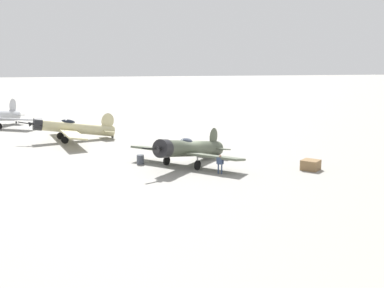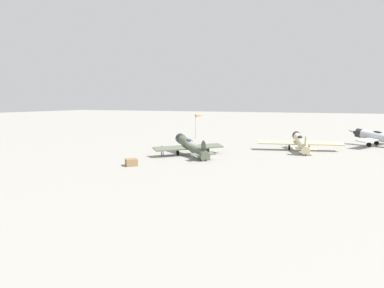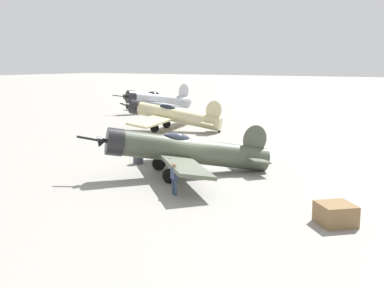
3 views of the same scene
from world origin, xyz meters
TOP-DOWN VIEW (x-y plane):
  - ground_plane at (0.00, 0.00)m, footprint 400.00×400.00m
  - airplane_foreground at (0.37, -0.35)m, footprint 9.41×9.45m
  - airplane_mid_apron at (-14.24, -11.25)m, footprint 13.51×10.65m
  - ground_crew_mechanic at (4.10, 1.54)m, footprint 0.40×0.55m
  - equipment_crate at (4.24, 9.42)m, footprint 1.94×1.94m
  - fuel_drum at (-0.75, -4.56)m, footprint 0.68×0.68m

SIDE VIEW (x-z plane):
  - ground_plane at x=0.00m, z-range 0.00..0.00m
  - fuel_drum at x=-0.75m, z-range 0.00..0.84m
  - equipment_crate at x=4.24m, z-range 0.00..0.86m
  - ground_crew_mechanic at x=4.10m, z-range 0.17..1.76m
  - airplane_foreground at x=0.37m, z-range -0.05..2.93m
  - airplane_mid_apron at x=-14.24m, z-range -0.04..3.04m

